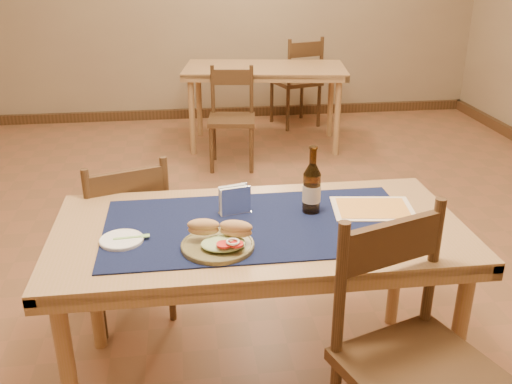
{
  "coord_description": "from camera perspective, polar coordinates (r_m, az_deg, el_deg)",
  "views": [
    {
      "loc": [
        -0.28,
        -2.78,
        1.75
      ],
      "look_at": [
        0.0,
        -0.7,
        0.85
      ],
      "focal_mm": 40.0,
      "sensor_mm": 36.0,
      "label": 1
    }
  ],
  "objects": [
    {
      "name": "napkin_holder",
      "position": [
        2.3,
        -2.14,
        -0.87
      ],
      "size": [
        0.14,
        0.08,
        0.12
      ],
      "color": "silver",
      "rests_on": "placemat"
    },
    {
      "name": "main_table",
      "position": [
        2.27,
        0.33,
        -5.23
      ],
      "size": [
        1.6,
        0.8,
        0.75
      ],
      "color": "#A0744B",
      "rests_on": "ground"
    },
    {
      "name": "fork",
      "position": [
        2.15,
        -12.06,
        -4.42
      ],
      "size": [
        0.13,
        0.03,
        0.0
      ],
      "color": "#95D575",
      "rests_on": "side_plate"
    },
    {
      "name": "beer_bottle",
      "position": [
        2.3,
        5.59,
        0.4
      ],
      "size": [
        0.07,
        0.07,
        0.28
      ],
      "color": "#4A2C0D",
      "rests_on": "placemat"
    },
    {
      "name": "chair_main_far",
      "position": [
        2.86,
        -12.95,
        -4.25
      ],
      "size": [
        0.52,
        0.52,
        0.88
      ],
      "color": "#482D19",
      "rests_on": "ground"
    },
    {
      "name": "chair_back_far",
      "position": [
        6.07,
        4.19,
        11.1
      ],
      "size": [
        0.54,
        0.54,
        0.93
      ],
      "color": "#482D19",
      "rests_on": "ground"
    },
    {
      "name": "side_plate",
      "position": [
        2.15,
        -13.3,
        -4.65
      ],
      "size": [
        0.16,
        0.16,
        0.01
      ],
      "color": "white",
      "rests_on": "placemat"
    },
    {
      "name": "baseboard",
      "position": [
        3.26,
        -1.63,
        -8.15
      ],
      "size": [
        6.0,
        7.0,
        0.1
      ],
      "color": "#482D19",
      "rests_on": "ground"
    },
    {
      "name": "room",
      "position": [
        2.81,
        -1.95,
        16.08
      ],
      "size": [
        6.04,
        7.04,
        2.84
      ],
      "color": "brown",
      "rests_on": "ground"
    },
    {
      "name": "chair_back_near",
      "position": [
        4.89,
        -2.43,
        7.59
      ],
      "size": [
        0.44,
        0.44,
        0.84
      ],
      "color": "#482D19",
      "rests_on": "ground"
    },
    {
      "name": "sandwich_plate",
      "position": [
        2.05,
        -3.67,
        -4.91
      ],
      "size": [
        0.27,
        0.27,
        0.1
      ],
      "color": "brown",
      "rests_on": "placemat"
    },
    {
      "name": "back_table",
      "position": [
        5.37,
        0.88,
        11.57
      ],
      "size": [
        1.56,
        0.94,
        0.75
      ],
      "color": "#A0744B",
      "rests_on": "ground"
    },
    {
      "name": "placemat",
      "position": [
        2.23,
        0.34,
        -3.3
      ],
      "size": [
        1.2,
        0.6,
        0.01
      ],
      "primitive_type": "cube",
      "color": "#0F1739",
      "rests_on": "main_table"
    },
    {
      "name": "menu_card",
      "position": [
        2.4,
        11.61,
        -1.62
      ],
      "size": [
        0.36,
        0.28,
        0.01
      ],
      "color": "beige",
      "rests_on": "placemat"
    },
    {
      "name": "chair_main_near",
      "position": [
        2.01,
        15.46,
        -15.79
      ],
      "size": [
        0.58,
        0.58,
        0.98
      ],
      "color": "#482D19",
      "rests_on": "ground"
    }
  ]
}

